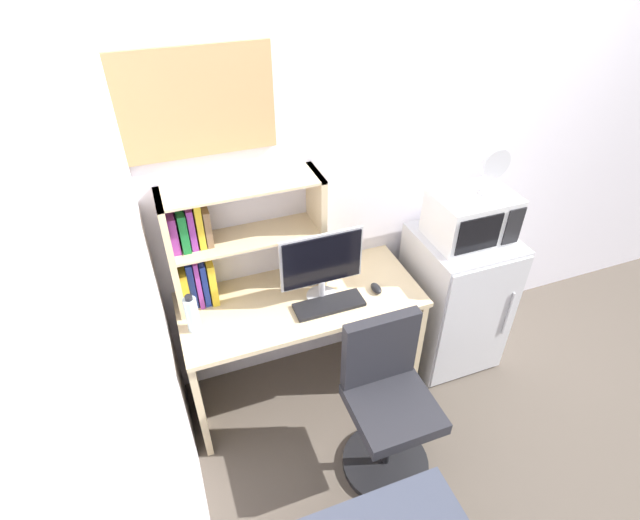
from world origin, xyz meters
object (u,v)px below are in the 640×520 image
object	(u,v)px
desk_fan	(494,168)
desk_chair	(387,408)
computer_mouse	(376,288)
mini_fridge	(454,298)
keyboard	(329,305)
wall_corkboard	(187,105)
water_bottle	(192,314)
hutch_bookshelf	(222,243)
monitor	(322,263)
microwave	(471,217)

from	to	relation	value
desk_fan	desk_chair	size ratio (longest dim) A/B	0.28
computer_mouse	mini_fridge	distance (m)	0.68
computer_mouse	mini_fridge	bearing A→B (deg)	6.54
keyboard	wall_corkboard	size ratio (longest dim) A/B	0.48
water_bottle	hutch_bookshelf	bearing A→B (deg)	44.45
computer_mouse	wall_corkboard	xyz separation A→B (m)	(-0.81, 0.36, 0.99)
mini_fridge	desk_chair	world-z (taller)	desk_chair
monitor	microwave	bearing A→B (deg)	1.01
desk_fan	desk_chair	world-z (taller)	desk_fan
mini_fridge	wall_corkboard	size ratio (longest dim) A/B	1.19
monitor	wall_corkboard	bearing A→B (deg)	149.01
mini_fridge	wall_corkboard	xyz separation A→B (m)	(-1.41, 0.30, 1.31)
microwave	wall_corkboard	size ratio (longest dim) A/B	0.57
water_bottle	mini_fridge	distance (m)	1.62
wall_corkboard	hutch_bookshelf	bearing A→B (deg)	-61.70
computer_mouse	wall_corkboard	size ratio (longest dim) A/B	0.12
computer_mouse	desk_chair	world-z (taller)	desk_chair
monitor	microwave	world-z (taller)	microwave
hutch_bookshelf	keyboard	distance (m)	0.64
mini_fridge	desk_fan	size ratio (longest dim) A/B	3.57
keyboard	water_bottle	distance (m)	0.70
keyboard	microwave	world-z (taller)	microwave
desk_chair	desk_fan	bearing A→B (deg)	34.38
monitor	computer_mouse	size ratio (longest dim) A/B	4.89
hutch_bookshelf	monitor	world-z (taller)	hutch_bookshelf
wall_corkboard	computer_mouse	bearing A→B (deg)	-24.17
microwave	desk_chair	world-z (taller)	microwave
hutch_bookshelf	computer_mouse	world-z (taller)	hutch_bookshelf
monitor	microwave	size ratio (longest dim) A/B	1.01
desk_fan	wall_corkboard	size ratio (longest dim) A/B	0.33
hutch_bookshelf	monitor	size ratio (longest dim) A/B	1.79
mini_fridge	monitor	bearing A→B (deg)	-179.18
monitor	water_bottle	size ratio (longest dim) A/B	2.04
computer_mouse	microwave	world-z (taller)	microwave
keyboard	wall_corkboard	world-z (taller)	wall_corkboard
hutch_bookshelf	desk_chair	distance (m)	1.18
monitor	computer_mouse	distance (m)	0.37
monitor	desk_fan	xyz separation A→B (m)	(0.97, 0.01, 0.36)
keyboard	mini_fridge	bearing A→B (deg)	6.15
hutch_bookshelf	desk_fan	size ratio (longest dim) A/B	3.07
water_bottle	desk_chair	distance (m)	1.08
desk_chair	wall_corkboard	xyz separation A→B (m)	(-0.65, 0.87, 1.34)
microwave	desk_chair	xyz separation A→B (m)	(-0.75, -0.57, -0.64)
hutch_bookshelf	wall_corkboard	size ratio (longest dim) A/B	1.02
keyboard	water_bottle	xyz separation A→B (m)	(-0.69, 0.08, 0.09)
hutch_bookshelf	wall_corkboard	distance (m)	0.69
hutch_bookshelf	water_bottle	xyz separation A→B (m)	(-0.22, -0.21, -0.23)
hutch_bookshelf	desk_chair	bearing A→B (deg)	-51.94
computer_mouse	wall_corkboard	bearing A→B (deg)	155.83
monitor	desk_chair	size ratio (longest dim) A/B	0.48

